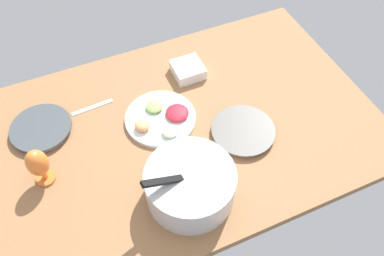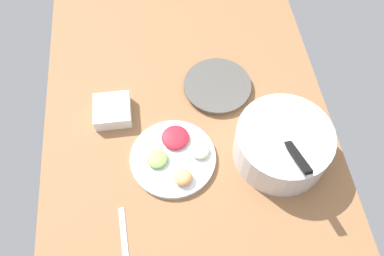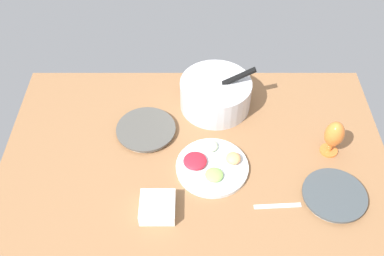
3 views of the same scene
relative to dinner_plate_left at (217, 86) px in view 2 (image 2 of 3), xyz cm
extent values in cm
cube|color=#8C603D|center=(21.19, -12.85, -3.29)|extent=(160.00, 104.00, 4.00)
cylinder|color=silver|center=(0.00, 0.00, -0.51)|extent=(23.67, 23.67, 1.55)
cylinder|color=#4E4C47|center=(0.00, 0.00, 0.72)|extent=(25.73, 25.73, 0.93)
cylinder|color=silver|center=(30.46, 16.65, 5.58)|extent=(31.78, 31.78, 13.73)
cylinder|color=white|center=(30.46, 16.65, 9.70)|extent=(28.60, 28.60, 2.47)
cube|color=black|center=(36.02, 16.65, 13.39)|extent=(23.13, 4.22, 13.00)
cylinder|color=silver|center=(28.05, -19.83, -0.39)|extent=(29.35, 29.35, 1.80)
ellipsoid|color=#F2A566|center=(36.58, -17.36, 2.25)|extent=(6.13, 6.13, 3.48)
ellipsoid|color=beige|center=(27.40, -10.45, 1.75)|extent=(6.50, 6.50, 2.47)
ellipsoid|color=red|center=(21.60, -18.23, 1.66)|extent=(9.57, 9.57, 2.29)
ellipsoid|color=#8CC659|center=(28.62, -25.17, 1.64)|extent=(7.16, 7.16, 2.26)
cube|color=white|center=(7.10, -39.72, 1.31)|extent=(13.12, 13.12, 5.20)
cube|color=#F9E072|center=(7.10, -39.72, 2.98)|extent=(10.76, 10.76, 1.66)
cube|color=silver|center=(52.31, -37.65, -0.99)|extent=(18.07, 2.83, 0.60)
camera|label=1|loc=(56.79, 78.37, 127.56)|focal=36.94mm
camera|label=2|loc=(87.81, -20.75, 120.60)|focal=36.72mm
camera|label=3|loc=(19.92, -129.06, 143.57)|focal=41.74mm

